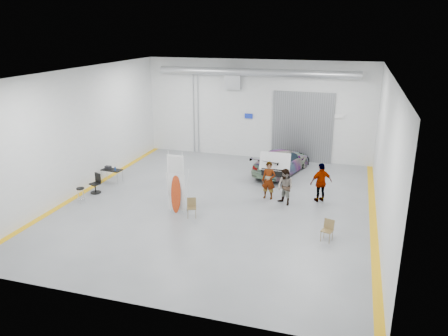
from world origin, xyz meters
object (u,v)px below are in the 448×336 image
(person_a, at_px, (269,180))
(person_c, at_px, (321,182))
(folding_chair_near, at_px, (192,211))
(surfboard_display, at_px, (176,188))
(work_table, at_px, (111,169))
(shop_stool, at_px, (81,195))
(sedan_car, at_px, (282,161))
(person_b, at_px, (285,187))
(folding_chair_far, at_px, (327,235))
(office_chair, at_px, (96,184))

(person_a, height_order, person_c, person_c)
(folding_chair_near, bearing_deg, surfboard_display, 140.49)
(person_a, height_order, work_table, person_a)
(folding_chair_near, bearing_deg, shop_stool, 159.31)
(person_a, bearing_deg, shop_stool, -152.80)
(shop_stool, xyz_separation_m, work_table, (-0.18, 2.99, 0.31))
(sedan_car, relative_size, surfboard_display, 1.65)
(person_c, height_order, surfboard_display, surfboard_display)
(person_a, bearing_deg, folding_chair_near, -125.17)
(person_b, xyz_separation_m, folding_chair_far, (2.13, -3.16, -0.59))
(surfboard_display, bearing_deg, person_b, 28.99)
(sedan_car, xyz_separation_m, folding_chair_far, (3.04, -7.66, -0.41))
(folding_chair_near, xyz_separation_m, folding_chair_far, (5.73, -0.59, 0.00))
(person_b, bearing_deg, shop_stool, -129.24)
(folding_chair_near, height_order, folding_chair_far, folding_chair_far)
(person_a, bearing_deg, person_b, -22.62)
(surfboard_display, relative_size, office_chair, 2.89)
(folding_chair_far, bearing_deg, sedan_car, 128.04)
(person_b, bearing_deg, folding_chair_near, -109.64)
(folding_chair_far, height_order, work_table, work_table)
(person_a, height_order, folding_chair_far, person_a)
(sedan_car, relative_size, person_b, 2.73)
(folding_chair_far, bearing_deg, work_table, 179.00)
(person_c, bearing_deg, office_chair, -21.95)
(person_a, xyz_separation_m, work_table, (-8.41, -0.08, -0.23))
(sedan_car, height_order, office_chair, sedan_car)
(person_b, distance_m, office_chair, 9.25)
(work_table, distance_m, office_chair, 1.65)
(work_table, bearing_deg, surfboard_display, -29.11)
(sedan_car, height_order, folding_chair_far, sedan_car)
(shop_stool, bearing_deg, office_chair, 93.15)
(shop_stool, bearing_deg, person_a, 20.43)
(sedan_car, bearing_deg, folding_chair_far, 127.10)
(person_a, distance_m, person_b, 0.99)
(folding_chair_far, xyz_separation_m, shop_stool, (-11.22, 0.58, 0.11))
(surfboard_display, height_order, shop_stool, surfboard_display)
(person_a, relative_size, folding_chair_near, 2.20)
(surfboard_display, height_order, work_table, surfboard_display)
(sedan_car, distance_m, office_chair, 10.04)
(person_b, bearing_deg, sedan_car, 136.41)
(surfboard_display, height_order, office_chair, surfboard_display)
(surfboard_display, xyz_separation_m, folding_chair_far, (6.55, -0.87, -0.87))
(person_a, relative_size, work_table, 1.61)
(person_a, distance_m, shop_stool, 8.80)
(surfboard_display, relative_size, work_table, 2.47)
(person_b, relative_size, folding_chair_far, 2.01)
(person_a, distance_m, surfboard_display, 4.52)
(person_c, height_order, work_table, person_c)
(sedan_car, xyz_separation_m, person_b, (0.92, -4.51, 0.18))
(shop_stool, height_order, office_chair, office_chair)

